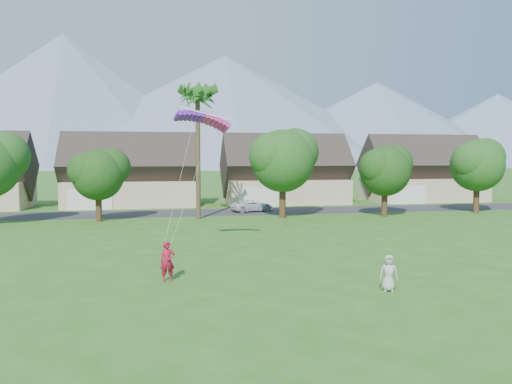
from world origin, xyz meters
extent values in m
plane|color=#2D6019|center=(0.00, 0.00, 0.00)|extent=(500.00, 500.00, 0.00)
cube|color=#2D2D30|center=(0.00, 34.00, 0.01)|extent=(90.00, 7.00, 0.01)
imported|color=maroon|center=(-5.15, 5.14, 0.94)|extent=(0.73, 0.52, 1.88)
imported|color=#B3B3AF|center=(4.28, 1.59, 0.80)|extent=(0.89, 0.72, 1.59)
imported|color=silver|center=(4.10, 34.00, 0.64)|extent=(4.99, 3.35, 1.27)
cone|color=slate|center=(-55.00, 260.00, 35.00)|extent=(190.00, 190.00, 70.00)
cone|color=slate|center=(30.00, 260.00, 31.00)|extent=(240.00, 240.00, 62.00)
cone|color=slate|center=(120.00, 260.00, 25.00)|extent=(200.00, 200.00, 50.00)
cone|color=slate|center=(200.00, 260.00, 22.50)|extent=(180.00, 180.00, 45.00)
cube|color=beige|center=(-9.00, 43.00, 1.50)|extent=(15.00, 8.00, 3.00)
cube|color=#382D28|center=(-9.00, 43.00, 4.79)|extent=(15.75, 8.15, 8.15)
cube|color=silver|center=(-13.20, 38.94, 1.10)|extent=(4.80, 0.12, 2.20)
cube|color=beige|center=(10.00, 43.00, 1.50)|extent=(15.00, 8.00, 3.00)
cube|color=#382D28|center=(10.00, 43.00, 4.79)|extent=(15.75, 8.15, 8.15)
cube|color=silver|center=(5.80, 38.94, 1.10)|extent=(4.80, 0.12, 2.20)
cube|color=beige|center=(29.00, 43.00, 1.50)|extent=(15.00, 8.00, 3.00)
cube|color=#382D28|center=(29.00, 43.00, 4.79)|extent=(15.75, 8.15, 8.15)
cube|color=silver|center=(24.80, 38.94, 1.10)|extent=(4.80, 0.12, 2.20)
cylinder|color=#47301C|center=(-11.00, 28.50, 1.09)|extent=(0.56, 0.56, 2.18)
sphere|color=#214916|center=(-11.00, 28.50, 4.22)|extent=(4.62, 4.62, 4.62)
cylinder|color=#47301C|center=(6.00, 28.00, 1.41)|extent=(0.62, 0.62, 2.82)
sphere|color=#214916|center=(6.00, 28.00, 5.46)|extent=(5.98, 5.98, 5.98)
cylinder|color=#47301C|center=(16.00, 27.00, 1.15)|extent=(0.58, 0.58, 2.30)
sphere|color=#214916|center=(16.00, 27.00, 4.46)|extent=(4.90, 4.90, 4.90)
cylinder|color=#47301C|center=(27.00, 28.50, 1.28)|extent=(0.60, 0.60, 2.56)
sphere|color=#214916|center=(27.00, 28.50, 4.96)|extent=(5.44, 5.44, 5.44)
cylinder|color=#4C3D26|center=(-2.00, 28.50, 6.00)|extent=(0.44, 0.44, 12.00)
sphere|color=#286021|center=(-2.00, 28.50, 12.30)|extent=(3.00, 3.00, 3.00)
cube|color=#6D1AC5|center=(-3.67, 12.33, 8.21)|extent=(1.79, 1.26, 0.50)
cube|color=#CC268F|center=(-2.02, 12.33, 8.21)|extent=(1.79, 1.26, 0.50)
camera|label=1|loc=(-5.36, -18.29, 5.81)|focal=35.00mm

